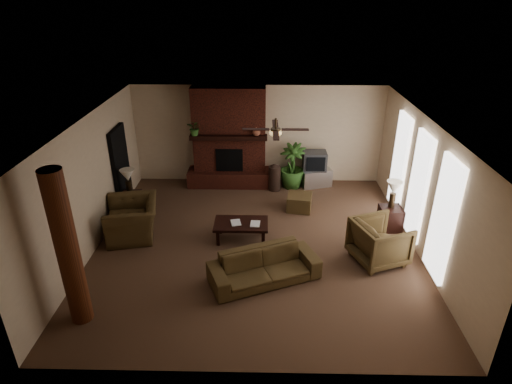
{
  "coord_description": "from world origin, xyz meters",
  "views": [
    {
      "loc": [
        0.18,
        -8.0,
        5.19
      ],
      "look_at": [
        0.0,
        0.4,
        1.1
      ],
      "focal_mm": 29.75,
      "sensor_mm": 36.0,
      "label": 1
    }
  ],
  "objects_px": {
    "sofa": "(264,262)",
    "log_column": "(68,250)",
    "armchair_right": "(380,240)",
    "armchair_left": "(132,213)",
    "tv_stand": "(315,177)",
    "coffee_table": "(241,225)",
    "floor_vase": "(275,176)",
    "ottoman": "(299,202)",
    "lamp_left": "(128,177)",
    "side_table_left": "(132,203)",
    "floor_plant": "(292,175)",
    "side_table_right": "(390,218)",
    "lamp_right": "(394,189)"
  },
  "relations": [
    {
      "from": "armchair_left",
      "to": "coffee_table",
      "type": "xyz_separation_m",
      "value": [
        2.48,
        -0.14,
        -0.19
      ]
    },
    {
      "from": "tv_stand",
      "to": "side_table_left",
      "type": "bearing_deg",
      "value": -176.14
    },
    {
      "from": "floor_plant",
      "to": "side_table_right",
      "type": "height_order",
      "value": "floor_plant"
    },
    {
      "from": "armchair_left",
      "to": "coffee_table",
      "type": "relative_size",
      "value": 1.07
    },
    {
      "from": "floor_vase",
      "to": "lamp_left",
      "type": "xyz_separation_m",
      "value": [
        -3.62,
        -1.47,
        0.57
      ]
    },
    {
      "from": "coffee_table",
      "to": "armchair_right",
      "type": "bearing_deg",
      "value": -14.85
    },
    {
      "from": "sofa",
      "to": "side_table_left",
      "type": "relative_size",
      "value": 3.84
    },
    {
      "from": "tv_stand",
      "to": "floor_vase",
      "type": "xyz_separation_m",
      "value": [
        -1.18,
        -0.32,
        0.18
      ]
    },
    {
      "from": "sofa",
      "to": "floor_plant",
      "type": "distance_m",
      "value": 4.38
    },
    {
      "from": "coffee_table",
      "to": "floor_plant",
      "type": "xyz_separation_m",
      "value": [
        1.3,
        2.84,
        -0.02
      ]
    },
    {
      "from": "armchair_left",
      "to": "lamp_left",
      "type": "relative_size",
      "value": 1.97
    },
    {
      "from": "armchair_right",
      "to": "armchair_left",
      "type": "bearing_deg",
      "value": 59.5
    },
    {
      "from": "side_table_right",
      "to": "lamp_right",
      "type": "relative_size",
      "value": 0.85
    },
    {
      "from": "log_column",
      "to": "armchair_left",
      "type": "relative_size",
      "value": 2.18
    },
    {
      "from": "tv_stand",
      "to": "floor_vase",
      "type": "relative_size",
      "value": 1.1
    },
    {
      "from": "coffee_table",
      "to": "floor_vase",
      "type": "distance_m",
      "value": 2.75
    },
    {
      "from": "ottoman",
      "to": "floor_plant",
      "type": "bearing_deg",
      "value": 95.14
    },
    {
      "from": "armchair_left",
      "to": "tv_stand",
      "type": "relative_size",
      "value": 1.51
    },
    {
      "from": "armchair_left",
      "to": "tv_stand",
      "type": "distance_m",
      "value": 5.28
    },
    {
      "from": "sofa",
      "to": "armchair_right",
      "type": "relative_size",
      "value": 2.08
    },
    {
      "from": "log_column",
      "to": "side_table_right",
      "type": "bearing_deg",
      "value": 27.29
    },
    {
      "from": "ottoman",
      "to": "lamp_left",
      "type": "height_order",
      "value": "lamp_left"
    },
    {
      "from": "sofa",
      "to": "log_column",
      "type": "bearing_deg",
      "value": 177.41
    },
    {
      "from": "ottoman",
      "to": "lamp_left",
      "type": "xyz_separation_m",
      "value": [
        -4.24,
        -0.31,
        0.8
      ]
    },
    {
      "from": "sofa",
      "to": "armchair_left",
      "type": "distance_m",
      "value": 3.41
    },
    {
      "from": "floor_vase",
      "to": "side_table_right",
      "type": "relative_size",
      "value": 1.4
    },
    {
      "from": "side_table_left",
      "to": "floor_plant",
      "type": "bearing_deg",
      "value": 22.12
    },
    {
      "from": "log_column",
      "to": "armchair_left",
      "type": "distance_m",
      "value": 2.87
    },
    {
      "from": "armchair_left",
      "to": "tv_stand",
      "type": "height_order",
      "value": "armchair_left"
    },
    {
      "from": "armchair_left",
      "to": "side_table_right",
      "type": "relative_size",
      "value": 2.33
    },
    {
      "from": "armchair_left",
      "to": "lamp_right",
      "type": "relative_size",
      "value": 1.97
    },
    {
      "from": "lamp_left",
      "to": "coffee_table",
      "type": "bearing_deg",
      "value": -22.47
    },
    {
      "from": "armchair_left",
      "to": "tv_stand",
      "type": "bearing_deg",
      "value": 109.82
    },
    {
      "from": "floor_plant",
      "to": "lamp_left",
      "type": "relative_size",
      "value": 1.96
    },
    {
      "from": "sofa",
      "to": "tv_stand",
      "type": "xyz_separation_m",
      "value": [
        1.46,
        4.42,
        -0.16
      ]
    },
    {
      "from": "lamp_right",
      "to": "tv_stand",
      "type": "bearing_deg",
      "value": 122.63
    },
    {
      "from": "lamp_left",
      "to": "floor_plant",
      "type": "bearing_deg",
      "value": 22.18
    },
    {
      "from": "armchair_right",
      "to": "coffee_table",
      "type": "xyz_separation_m",
      "value": [
        -2.9,
        0.77,
        -0.14
      ]
    },
    {
      "from": "floor_plant",
      "to": "side_table_right",
      "type": "bearing_deg",
      "value": -46.39
    },
    {
      "from": "armchair_right",
      "to": "floor_vase",
      "type": "relative_size",
      "value": 1.32
    },
    {
      "from": "sofa",
      "to": "armchair_right",
      "type": "xyz_separation_m",
      "value": [
        2.37,
        0.7,
        0.1
      ]
    },
    {
      "from": "floor_plant",
      "to": "armchair_right",
      "type": "bearing_deg",
      "value": -66.08
    },
    {
      "from": "coffee_table",
      "to": "floor_vase",
      "type": "xyz_separation_m",
      "value": [
        0.8,
        2.63,
        0.06
      ]
    },
    {
      "from": "ottoman",
      "to": "tv_stand",
      "type": "bearing_deg",
      "value": 69.15
    },
    {
      "from": "floor_vase",
      "to": "tv_stand",
      "type": "bearing_deg",
      "value": 15.1
    },
    {
      "from": "armchair_right",
      "to": "lamp_right",
      "type": "bearing_deg",
      "value": -43.91
    },
    {
      "from": "sofa",
      "to": "ottoman",
      "type": "relative_size",
      "value": 3.52
    },
    {
      "from": "floor_vase",
      "to": "armchair_right",
      "type": "bearing_deg",
      "value": -58.34
    },
    {
      "from": "sofa",
      "to": "lamp_right",
      "type": "distance_m",
      "value": 3.66
    },
    {
      "from": "armchair_right",
      "to": "side_table_left",
      "type": "bearing_deg",
      "value": 50.36
    }
  ]
}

